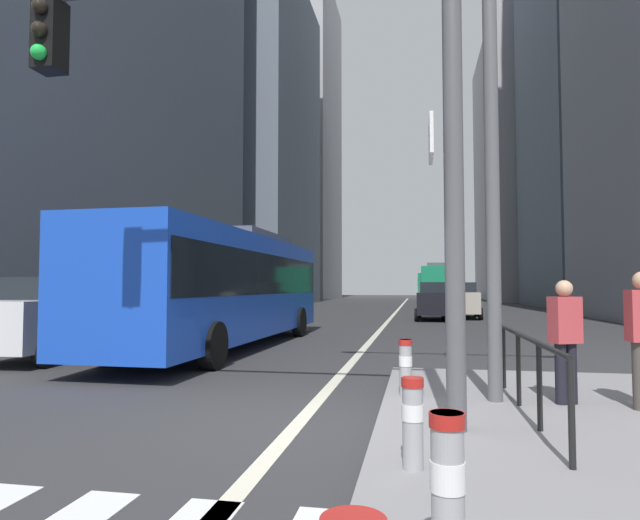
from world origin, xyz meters
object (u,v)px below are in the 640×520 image
city_bus_blue_oncoming (227,283)px  bollard_back (406,365)px  sedan_white_oncoming (53,317)px  bollard_left (448,487)px  pedestrian_walking (565,335)px  city_bus_red_receding (439,285)px  car_receding_near (461,300)px  car_oncoming_mid (290,299)px  car_receding_far (436,301)px  traffic_signal_gantry (299,89)px  street_lamp_post (490,37)px  bollard_right (413,418)px  city_bus_red_distant (429,285)px

city_bus_blue_oncoming → bollard_back: bearing=-51.6°
sedan_white_oncoming → bollard_back: (8.54, -3.74, -0.39)m
bollard_left → pedestrian_walking: bearing=69.1°
city_bus_red_receding → car_receding_near: city_bus_red_receding is taller
car_oncoming_mid → bollard_left: car_oncoming_mid is taller
sedan_white_oncoming → car_receding_far: same height
pedestrian_walking → city_bus_red_receding: bearing=90.6°
sedan_white_oncoming → car_receding_near: (10.99, 18.48, 0.00)m
traffic_signal_gantry → street_lamp_post: bearing=34.5°
city_bus_blue_oncoming → city_bus_red_receding: same height
car_receding_far → traffic_signal_gantry: 22.36m
sedan_white_oncoming → traffic_signal_gantry: size_ratio=0.73×
city_bus_red_receding → pedestrian_walking: (0.38, -34.33, -0.77)m
city_bus_red_receding → bollard_left: bearing=-92.1°
traffic_signal_gantry → bollard_right: (1.32, -1.33, -3.49)m
city_bus_red_receding → car_receding_far: city_bus_red_receding is taller
car_receding_far → traffic_signal_gantry: traffic_signal_gantry is taller
sedan_white_oncoming → bollard_right: (8.67, -6.80, -0.40)m
bollard_left → bollard_right: (-0.21, 1.74, -0.06)m
city_bus_blue_oncoming → city_bus_red_receding: (6.90, 27.74, 0.00)m
car_oncoming_mid → pedestrian_walking: 23.94m
sedan_white_oncoming → pedestrian_walking: bearing=-19.8°
sedan_white_oncoming → bollard_back: bearing=-23.7°
car_receding_near → city_bus_red_distant: bearing=92.0°
city_bus_red_distant → car_oncoming_mid: bearing=-105.5°
car_receding_far → bollard_back: bearing=-93.0°
sedan_white_oncoming → street_lamp_post: size_ratio=0.54×
city_bus_red_receding → bollard_back: (-1.76, -34.24, -1.23)m
car_receding_near → pedestrian_walking: bearing=-90.8°
car_oncoming_mid → pedestrian_walking: size_ratio=2.61×
city_bus_red_distant → pedestrian_walking: city_bus_red_distant is taller
car_receding_near → bollard_back: size_ratio=5.71×
car_oncoming_mid → bollard_back: (7.07, -22.00, -0.39)m
city_bus_red_distant → bollard_back: 52.65m
bollard_left → car_oncoming_mid: bearing=105.4°
car_oncoming_mid → city_bus_red_distant: bearing=74.5°
city_bus_red_distant → car_receding_near: city_bus_red_distant is taller
sedan_white_oncoming → traffic_signal_gantry: 9.67m
pedestrian_walking → sedan_white_oncoming: bearing=160.2°
car_receding_near → city_bus_blue_oncoming: bearing=-115.8°
pedestrian_walking → city_bus_blue_oncoming: bearing=137.8°
city_bus_red_receding → sedan_white_oncoming: bearing=-108.7°
traffic_signal_gantry → bollard_left: size_ratio=6.72×
city_bus_red_receding → car_receding_far: size_ratio=2.70×
car_receding_far → pedestrian_walking: car_receding_far is taller
city_bus_red_receding → car_receding_near: (0.70, -12.01, -0.85)m
city_bus_red_distant → traffic_signal_gantry: 54.46m
street_lamp_post → bollard_left: size_ratio=8.96×
street_lamp_post → car_receding_near: bearing=86.8°
city_bus_red_receding → city_bus_red_distant: (-0.35, 18.38, -0.00)m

